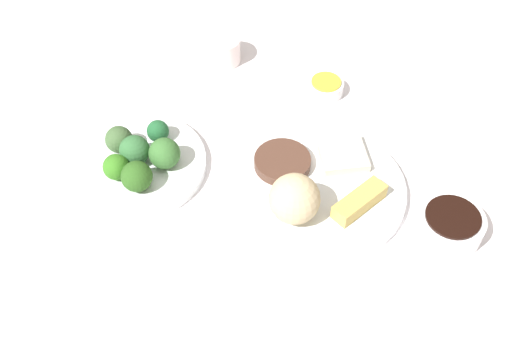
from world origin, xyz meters
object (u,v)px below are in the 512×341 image
at_px(broccoli_plate, 135,164).
at_px(soy_sauce_bowl, 450,226).
at_px(main_plate, 318,189).
at_px(sauce_ramekin_hot_mustard, 326,88).
at_px(teacup, 222,50).

bearing_deg(broccoli_plate, soy_sauce_bowl, -113.21).
distance_m(broccoli_plate, soy_sauce_bowl, 0.51).
height_order(main_plate, soy_sauce_bowl, soy_sauce_bowl).
distance_m(main_plate, broccoli_plate, 0.30).
xyz_separation_m(broccoli_plate, sauce_ramekin_hot_mustard, (0.14, -0.35, 0.00)).
distance_m(broccoli_plate, teacup, 0.31).
bearing_deg(main_plate, teacup, 18.31).
xyz_separation_m(broccoli_plate, soy_sauce_bowl, (-0.20, -0.47, 0.01)).
relative_size(main_plate, teacup, 4.00).
height_order(main_plate, teacup, teacup).
xyz_separation_m(soy_sauce_bowl, sauce_ramekin_hot_mustard, (0.34, 0.12, -0.01)).
bearing_deg(teacup, main_plate, -161.69).
height_order(main_plate, sauce_ramekin_hot_mustard, sauce_ramekin_hot_mustard).
bearing_deg(sauce_ramekin_hot_mustard, broccoli_plate, 111.52).
relative_size(broccoli_plate, sauce_ramekin_hot_mustard, 3.59).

